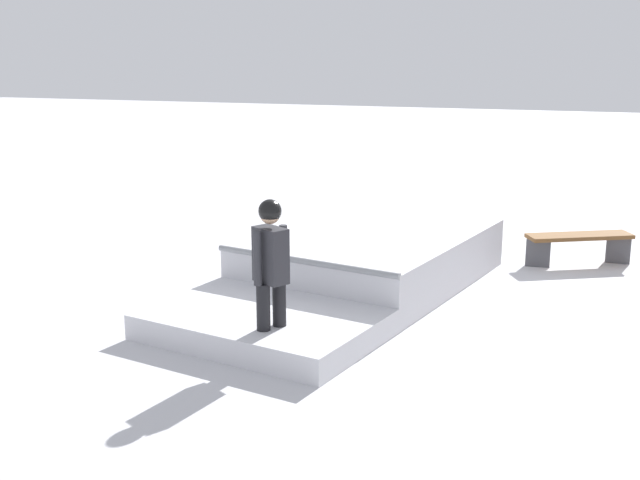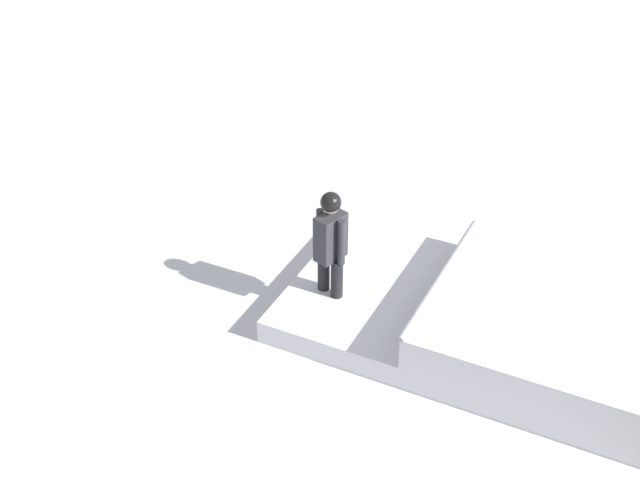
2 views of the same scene
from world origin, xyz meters
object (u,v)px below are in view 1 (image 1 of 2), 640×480
skater (271,265)px  park_bench (579,242)px  skate_ramp (356,267)px  skateboard (284,338)px

skater → park_bench: size_ratio=1.07×
skate_ramp → skater: 2.72m
skate_ramp → skateboard: skate_ramp is taller
skater → skateboard: size_ratio=2.23×
skateboard → skate_ramp: bearing=118.8°
skateboard → park_bench: (-4.53, 3.14, 0.28)m
skateboard → park_bench: park_bench is taller
park_bench → skate_ramp: bearing=-52.8°
park_bench → skater: bearing=-33.3°
skate_ramp → skateboard: (2.31, -0.22, -0.24)m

